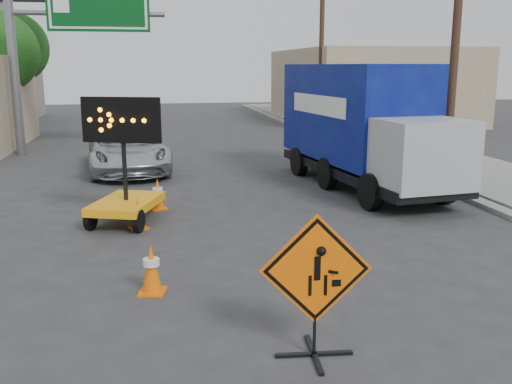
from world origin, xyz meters
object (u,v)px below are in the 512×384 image
object	(u,v)px
pickup_truck	(127,149)
arrow_board	(126,195)
box_truck	(363,133)
construction_sign	(316,283)

from	to	relation	value
pickup_truck	arrow_board	bearing A→B (deg)	-93.88
box_truck	construction_sign	bearing A→B (deg)	-120.78
arrow_board	box_truck	world-z (taller)	box_truck
construction_sign	pickup_truck	world-z (taller)	construction_sign
arrow_board	pickup_truck	xyz separation A→B (m)	(-0.19, 6.80, 0.12)
arrow_board	pickup_truck	size ratio (longest dim) A/B	0.52
construction_sign	box_truck	bearing A→B (deg)	71.51
pickup_truck	box_truck	bearing A→B (deg)	-35.07
arrow_board	pickup_truck	world-z (taller)	arrow_board
pickup_truck	construction_sign	bearing A→B (deg)	-84.18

